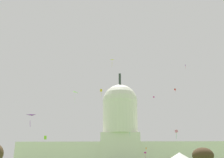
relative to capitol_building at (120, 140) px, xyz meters
name	(u,v)px	position (x,y,z in m)	size (l,w,h in m)	color
capitol_building	(120,140)	(0.00, 0.00, 0.00)	(146.56, 26.23, 72.51)	silver
tree_east_mid	(203,155)	(33.25, -85.11, -14.04)	(10.32, 10.13, 10.43)	#42301E
kite_violet_low	(32,118)	(-19.39, -140.64, -8.25)	(1.68, 0.78, 2.24)	purple
kite_magenta_high	(154,97)	(21.77, -30.07, 24.42)	(1.08, 0.43, 1.08)	#D1339E
kite_orange_low	(146,148)	(15.58, -30.01, -7.67)	(0.55, 0.50, 1.07)	orange
kite_turquoise_mid	(130,133)	(5.72, -33.74, 0.89)	(0.41, 0.53, 2.21)	teal
kite_pink_low	(176,131)	(24.09, -81.49, -3.89)	(1.43, 1.43, 3.85)	pink
kite_white_low	(74,94)	(-9.57, -145.22, -4.22)	(1.25, 1.66, 2.03)	white
kite_yellow_high	(112,61)	(-3.99, -67.28, 34.65)	(1.77, 1.22, 3.80)	yellow
kite_gold_mid	(101,91)	(-7.91, -90.14, 11.94)	(0.98, 0.59, 3.52)	gold
kite_lime_low	(45,138)	(-25.18, -107.77, -9.11)	(0.97, 0.50, 1.24)	#8CD133
kite_red_high	(175,89)	(33.39, -41.38, 26.15)	(1.07, 1.06, 2.30)	red
kite_violet_high	(185,66)	(38.75, -49.79, 38.16)	(0.49, 0.60, 3.08)	purple
kite_magenta_low	(145,153)	(13.78, -43.07, -10.88)	(1.21, 1.23, 3.99)	#D1339E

